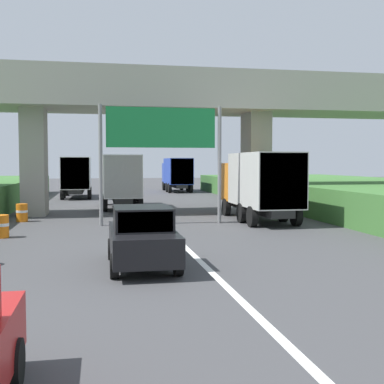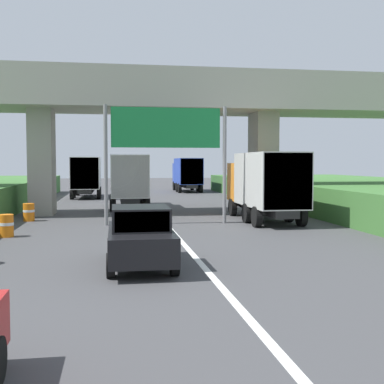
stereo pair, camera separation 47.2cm
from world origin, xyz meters
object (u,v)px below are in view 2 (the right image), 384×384
at_px(truck_blue, 187,173).
at_px(construction_barrel_3, 6,225).
at_px(truck_white, 129,178).
at_px(construction_barrel_4, 29,212).
at_px(overhead_highway_sign, 166,136).
at_px(truck_silver, 87,175).
at_px(truck_orange, 265,183).
at_px(car_black, 140,237).

relative_size(truck_blue, construction_barrel_3, 8.11).
distance_m(truck_white, construction_barrel_4, 8.70).
relative_size(truck_white, construction_barrel_3, 8.11).
relative_size(truck_blue, construction_barrel_4, 8.11).
xyz_separation_m(overhead_highway_sign, truck_white, (-1.52, 9.16, -2.29)).
xyz_separation_m(overhead_highway_sign, truck_silver, (-4.77, 19.77, -2.29)).
bearing_deg(overhead_highway_sign, truck_blue, 79.57).
bearing_deg(truck_blue, truck_orange, -89.98).
distance_m(truck_blue, car_black, 37.60).
bearing_deg(construction_barrel_4, truck_silver, 83.52).
bearing_deg(overhead_highway_sign, construction_barrel_3, -155.07).
bearing_deg(truck_blue, construction_barrel_3, -111.12).
relative_size(truck_orange, truck_white, 1.00).
height_order(truck_orange, construction_barrel_3, truck_orange).
relative_size(truck_blue, car_black, 1.78).
height_order(truck_white, construction_barrel_4, truck_white).
height_order(overhead_highway_sign, truck_silver, overhead_highway_sign).
relative_size(car_black, construction_barrel_3, 4.56).
height_order(construction_barrel_3, construction_barrel_4, same).
bearing_deg(truck_orange, construction_barrel_4, 170.98).
bearing_deg(construction_barrel_4, truck_blue, 64.72).
relative_size(truck_blue, truck_white, 1.00).
xyz_separation_m(truck_silver, construction_barrel_4, (-1.98, -17.41, -1.47)).
bearing_deg(truck_white, truck_orange, -52.89).
distance_m(truck_orange, car_black, 12.28).
height_order(overhead_highway_sign, truck_orange, overhead_highway_sign).
xyz_separation_m(truck_silver, truck_white, (3.25, -10.61, 0.00)).
bearing_deg(truck_blue, overhead_highway_sign, -100.43).
height_order(truck_blue, truck_white, same).
height_order(overhead_highway_sign, truck_blue, overhead_highway_sign).
distance_m(truck_silver, truck_white, 11.10).
xyz_separation_m(truck_white, car_black, (-0.24, -18.84, -1.08)).
relative_size(car_black, construction_barrel_4, 4.56).
relative_size(overhead_highway_sign, construction_barrel_3, 6.53).
bearing_deg(truck_silver, construction_barrel_3, -94.87).
height_order(truck_silver, car_black, truck_silver).
xyz_separation_m(construction_barrel_3, construction_barrel_4, (-0.03, 5.48, 0.00)).
bearing_deg(truck_orange, truck_silver, 116.95).
bearing_deg(construction_barrel_4, car_black, -67.52).
bearing_deg(construction_barrel_3, car_black, -52.93).
distance_m(truck_blue, truck_white, 19.28).
height_order(overhead_highway_sign, construction_barrel_3, overhead_highway_sign).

